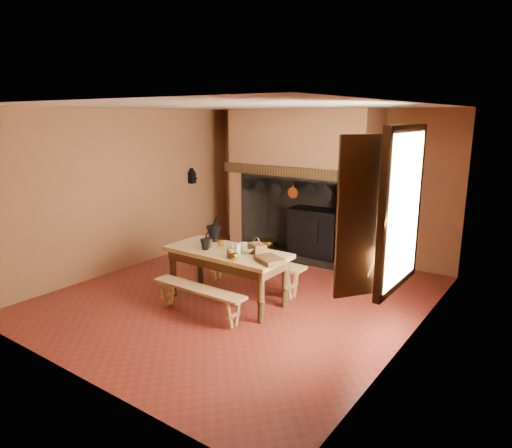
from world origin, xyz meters
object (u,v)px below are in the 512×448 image
(work_table, at_px, (227,258))
(bench_front, at_px, (199,295))
(iron_range, at_px, (316,232))
(coffee_grinder, at_px, (207,243))
(mixing_bowl, at_px, (246,249))
(wicker_basket, at_px, (257,248))

(work_table, height_order, bench_front, work_table)
(bench_front, bearing_deg, iron_range, 90.11)
(bench_front, bearing_deg, coffee_grinder, 120.26)
(work_table, relative_size, coffee_grinder, 10.27)
(iron_range, distance_m, coffee_grinder, 2.83)
(work_table, bearing_deg, mixing_bowl, 20.90)
(wicker_basket, bearing_deg, bench_front, -94.53)
(bench_front, bearing_deg, wicker_basket, 60.48)
(iron_range, bearing_deg, mixing_bowl, -84.12)
(bench_front, relative_size, coffee_grinder, 8.34)
(mixing_bowl, bearing_deg, iron_range, 95.88)
(bench_front, height_order, wicker_basket, wicker_basket)
(wicker_basket, bearing_deg, work_table, -137.35)
(iron_range, relative_size, work_table, 0.88)
(bench_front, distance_m, coffee_grinder, 0.85)
(coffee_grinder, relative_size, mixing_bowl, 0.49)
(iron_range, height_order, mixing_bowl, iron_range)
(bench_front, distance_m, mixing_bowl, 0.93)
(iron_range, xyz_separation_m, coffee_grinder, (-0.32, -2.79, 0.37))
(coffee_grinder, bearing_deg, bench_front, -77.92)
(iron_range, height_order, wicker_basket, iron_range)
(work_table, height_order, coffee_grinder, coffee_grinder)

